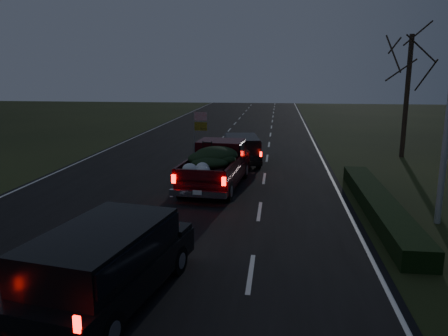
# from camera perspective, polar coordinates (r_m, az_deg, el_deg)

# --- Properties ---
(ground) EXTENTS (120.00, 120.00, 0.00)m
(ground) POSITION_cam_1_polar(r_m,az_deg,el_deg) (14.06, -10.79, -8.19)
(ground) COLOR black
(ground) RESTS_ON ground
(road_asphalt) EXTENTS (14.00, 120.00, 0.02)m
(road_asphalt) POSITION_cam_1_polar(r_m,az_deg,el_deg) (14.05, -10.79, -8.16)
(road_asphalt) COLOR black
(road_asphalt) RESTS_ON ground
(hedge_row) EXTENTS (1.00, 10.00, 0.60)m
(hedge_row) POSITION_cam_1_polar(r_m,az_deg,el_deg) (16.57, 19.47, -4.43)
(hedge_row) COLOR black
(hedge_row) RESTS_ON ground
(bare_tree_far) EXTENTS (3.60, 3.60, 7.00)m
(bare_tree_far) POSITION_cam_1_polar(r_m,az_deg,el_deg) (27.50, 23.05, 12.11)
(bare_tree_far) COLOR black
(bare_tree_far) RESTS_ON ground
(pickup_truck) EXTENTS (2.57, 5.69, 2.90)m
(pickup_truck) POSITION_cam_1_polar(r_m,az_deg,el_deg) (18.81, -1.05, 0.70)
(pickup_truck) COLOR #3D080E
(pickup_truck) RESTS_ON ground
(lead_suv) EXTENTS (2.45, 4.52, 1.23)m
(lead_suv) POSITION_cam_1_polar(r_m,az_deg,el_deg) (23.77, 2.33, 2.77)
(lead_suv) COLOR black
(lead_suv) RESTS_ON ground
(rear_suv) EXTENTS (2.84, 5.15, 1.40)m
(rear_suv) POSITION_cam_1_polar(r_m,az_deg,el_deg) (9.75, -15.24, -11.18)
(rear_suv) COLOR black
(rear_suv) RESTS_ON ground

